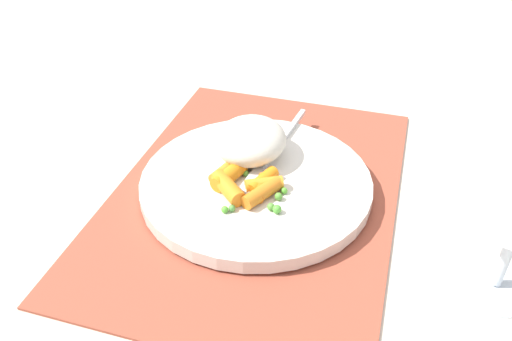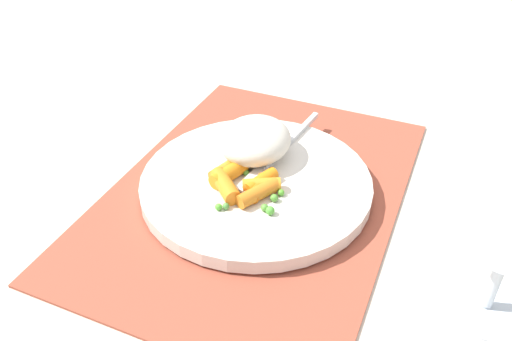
{
  "view_description": "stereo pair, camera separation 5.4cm",
  "coord_description": "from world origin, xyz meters",
  "px_view_note": "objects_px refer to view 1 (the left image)",
  "views": [
    {
      "loc": [
        0.44,
        0.13,
        0.37
      ],
      "look_at": [
        0.0,
        0.0,
        0.03
      ],
      "focal_mm": 37.21,
      "sensor_mm": 36.0,
      "label": 1
    },
    {
      "loc": [
        0.42,
        0.18,
        0.37
      ],
      "look_at": [
        0.0,
        0.0,
        0.03
      ],
      "focal_mm": 37.21,
      "sensor_mm": 36.0,
      "label": 2
    }
  ],
  "objects_px": {
    "rice_mound": "(250,140)",
    "fork": "(270,157)",
    "plate": "(256,183)",
    "carrot_portion": "(245,183)"
  },
  "relations": [
    {
      "from": "rice_mound",
      "to": "fork",
      "type": "height_order",
      "value": "rice_mound"
    },
    {
      "from": "rice_mound",
      "to": "plate",
      "type": "bearing_deg",
      "value": 25.23
    },
    {
      "from": "plate",
      "to": "rice_mound",
      "type": "relative_size",
      "value": 2.8
    },
    {
      "from": "carrot_portion",
      "to": "fork",
      "type": "xyz_separation_m",
      "value": [
        -0.06,
        0.01,
        -0.0
      ]
    },
    {
      "from": "rice_mound",
      "to": "carrot_portion",
      "type": "relative_size",
      "value": 1.11
    },
    {
      "from": "rice_mound",
      "to": "carrot_portion",
      "type": "xyz_separation_m",
      "value": [
        0.06,
        0.01,
        -0.01
      ]
    },
    {
      "from": "rice_mound",
      "to": "fork",
      "type": "relative_size",
      "value": 0.49
    },
    {
      "from": "fork",
      "to": "carrot_portion",
      "type": "bearing_deg",
      "value": -9.88
    },
    {
      "from": "carrot_portion",
      "to": "rice_mound",
      "type": "bearing_deg",
      "value": -168.36
    },
    {
      "from": "plate",
      "to": "rice_mound",
      "type": "bearing_deg",
      "value": -154.77
    }
  ]
}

